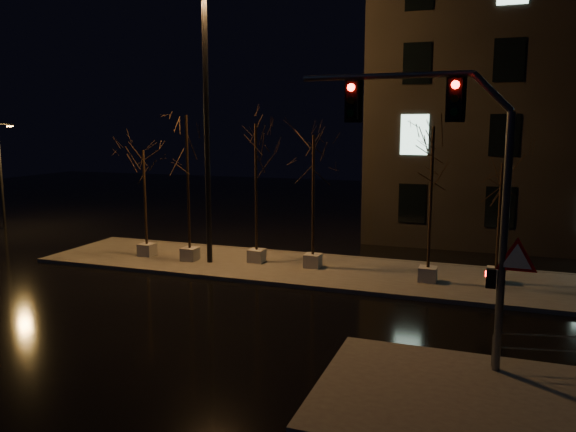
% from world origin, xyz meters
% --- Properties ---
extents(ground, '(90.00, 90.00, 0.00)m').
position_xyz_m(ground, '(0.00, 0.00, 0.00)').
color(ground, black).
rests_on(ground, ground).
extents(median, '(22.00, 5.00, 0.15)m').
position_xyz_m(median, '(0.00, 6.00, 0.07)').
color(median, '#4C4944').
rests_on(median, ground).
extents(sidewalk_corner, '(7.00, 5.00, 0.15)m').
position_xyz_m(sidewalk_corner, '(7.50, -3.50, 0.07)').
color(sidewalk_corner, '#4C4944').
rests_on(sidewalk_corner, ground).
extents(tree_0, '(1.80, 1.80, 4.86)m').
position_xyz_m(tree_0, '(-6.83, 5.58, 3.84)').
color(tree_0, '#A6A29B').
rests_on(tree_0, median).
extents(tree_1, '(1.80, 1.80, 6.37)m').
position_xyz_m(tree_1, '(-4.60, 5.49, 4.98)').
color(tree_1, '#A6A29B').
rests_on(tree_1, median).
extents(tree_2, '(1.80, 1.80, 6.01)m').
position_xyz_m(tree_2, '(-1.73, 6.14, 4.71)').
color(tree_2, '#A6A29B').
rests_on(tree_2, median).
extents(tree_3, '(1.80, 1.80, 5.56)m').
position_xyz_m(tree_3, '(0.79, 6.09, 4.37)').
color(tree_3, '#A6A29B').
rests_on(tree_3, median).
extents(tree_4, '(1.80, 1.80, 5.89)m').
position_xyz_m(tree_4, '(5.47, 5.50, 4.62)').
color(tree_4, '#A6A29B').
rests_on(tree_4, median).
extents(tree_5, '(1.80, 1.80, 4.56)m').
position_xyz_m(tree_5, '(7.88, 6.23, 3.61)').
color(tree_5, '#A6A29B').
rests_on(tree_5, median).
extents(traffic_signal_mast, '(5.73, 0.33, 6.99)m').
position_xyz_m(traffic_signal_mast, '(6.69, -1.84, 4.74)').
color(traffic_signal_mast, '#54575C').
rests_on(traffic_signal_mast, sidewalk_corner).
extents(streetlight_main, '(2.77, 1.10, 11.23)m').
position_xyz_m(streetlight_main, '(-3.62, 5.44, 6.63)').
color(streetlight_main, black).
rests_on(streetlight_main, median).
extents(streetlight_far, '(1.19, 0.21, 6.07)m').
position_xyz_m(streetlight_far, '(-18.79, 9.20, 3.34)').
color(streetlight_far, black).
rests_on(streetlight_far, ground).
extents(guard_rail_a, '(1.95, 0.44, 0.86)m').
position_xyz_m(guard_rail_a, '(8.70, -1.50, 0.71)').
color(guard_rail_a, '#54575C').
rests_on(guard_rail_a, sidewalk_corner).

